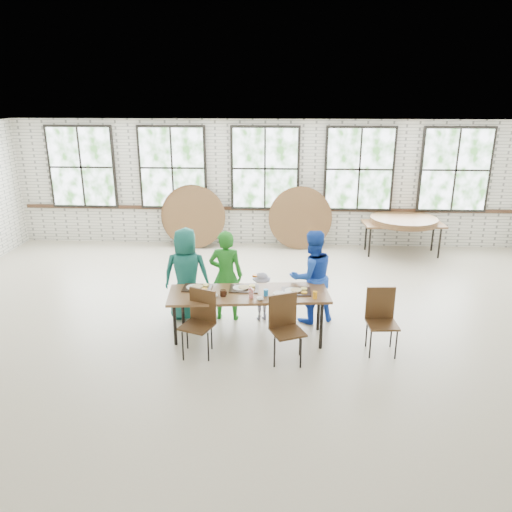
% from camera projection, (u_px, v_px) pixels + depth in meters
% --- Properties ---
extents(room, '(12.00, 12.00, 12.00)m').
position_uv_depth(room, '(265.00, 170.00, 11.74)').
color(room, '#BDB096').
rests_on(room, ground).
extents(dining_table, '(2.47, 1.04, 0.74)m').
position_uv_depth(dining_table, '(249.00, 296.00, 7.51)').
color(dining_table, brown).
rests_on(dining_table, ground).
extents(chair_near_left, '(0.54, 0.53, 0.95)m').
position_uv_depth(chair_near_left, '(200.00, 317.00, 7.12)').
color(chair_near_left, '#452C17').
rests_on(chair_near_left, ground).
extents(chair_near_right, '(0.55, 0.54, 0.95)m').
position_uv_depth(chair_near_right, '(285.00, 322.00, 6.95)').
color(chair_near_right, '#452C17').
rests_on(chair_near_right, ground).
extents(chair_spare, '(0.45, 0.43, 0.95)m').
position_uv_depth(chair_spare, '(381.00, 315.00, 7.18)').
color(chair_spare, '#452C17').
rests_on(chair_spare, ground).
extents(adult_teal, '(0.77, 0.52, 1.55)m').
position_uv_depth(adult_teal, '(186.00, 274.00, 8.15)').
color(adult_teal, '#1B6758').
rests_on(adult_teal, ground).
extents(adult_green, '(0.57, 0.38, 1.52)m').
position_uv_depth(adult_green, '(226.00, 276.00, 8.12)').
color(adult_green, '#20761F').
rests_on(adult_green, ground).
extents(toddler, '(0.60, 0.46, 0.82)m').
position_uv_depth(toddler, '(261.00, 296.00, 8.20)').
color(toddler, '#191137').
rests_on(toddler, ground).
extents(adult_blue, '(0.92, 0.83, 1.55)m').
position_uv_depth(adult_blue, '(312.00, 277.00, 8.05)').
color(adult_blue, blue).
rests_on(adult_blue, ground).
extents(storage_table, '(1.84, 0.86, 0.74)m').
position_uv_depth(storage_table, '(403.00, 225.00, 11.41)').
color(storage_table, brown).
rests_on(storage_table, ground).
extents(tabletop_clutter, '(2.03, 0.62, 0.11)m').
position_uv_depth(tabletop_clutter, '(255.00, 292.00, 7.45)').
color(tabletop_clutter, black).
rests_on(tabletop_clutter, dining_table).
extents(round_tops_stacked, '(1.50, 1.50, 0.13)m').
position_uv_depth(round_tops_stacked, '(404.00, 220.00, 11.37)').
color(round_tops_stacked, brown).
rests_on(round_tops_stacked, storage_table).
extents(round_tops_leaning, '(4.10, 0.43, 1.49)m').
position_uv_depth(round_tops_leaning, '(228.00, 217.00, 11.92)').
color(round_tops_leaning, brown).
rests_on(round_tops_leaning, ground).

